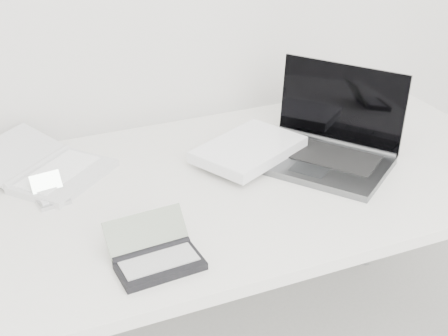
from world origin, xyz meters
name	(u,v)px	position (x,y,z in m)	size (l,w,h in m)	color
desk	(229,195)	(0.00, 1.55, 0.68)	(1.60, 0.80, 0.73)	white
laptop_large	(295,147)	(0.21, 1.58, 0.77)	(0.55, 0.46, 0.24)	#5A5C5F
netbook_open_white	(49,169)	(-0.42, 1.75, 0.75)	(0.40, 0.40, 0.06)	silver
pda_silver	(51,196)	(-0.43, 1.62, 0.74)	(0.09, 0.10, 0.06)	silver
palmtop_charcoal	(156,257)	(-0.28, 1.29, 0.75)	(0.18, 0.16, 0.08)	black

